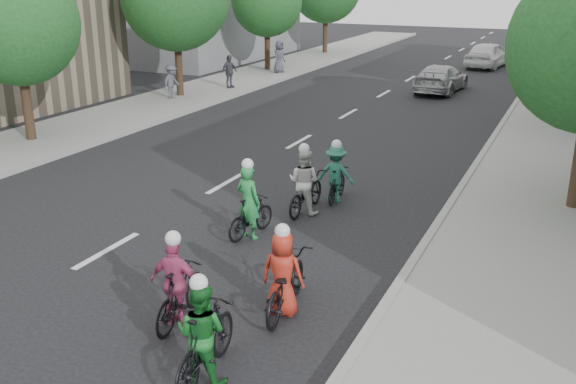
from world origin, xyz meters
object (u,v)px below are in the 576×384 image
Objects in this scene: cyclist_3 at (250,210)px; cyclist_4 at (204,339)px; cyclist_1 at (336,178)px; cyclist_2 at (284,280)px; follow_car_lead at (441,78)px; spectator_2 at (279,57)px; follow_car_trail at (488,54)px; spectator_1 at (229,71)px; cyclist_0 at (178,289)px; cyclist_5 at (305,188)px; spectator_0 at (172,81)px.

cyclist_3 is 5.23m from cyclist_4.
cyclist_2 is (1.19, -5.63, -0.04)m from cyclist_1.
follow_car_lead is 2.55× the size of spectator_2.
spectator_1 is (-10.22, -13.61, 0.17)m from follow_car_trail.
cyclist_1 is at bearing -98.85° from cyclist_0.
cyclist_2 is at bearing 100.71° from follow_car_trail.
follow_car_trail is (0.79, 9.59, 0.12)m from follow_car_lead.
spectator_1 is (-9.43, -4.02, 0.29)m from follow_car_lead.
follow_car_lead is (-0.54, 17.80, 0.04)m from cyclist_5.
cyclist_3 is 16.02m from spectator_0.
follow_car_lead is at bearing -91.25° from cyclist_4.
spectator_0 reaches higher than follow_car_trail.
spectator_2 reaches higher than follow_car_lead.
cyclist_4 is 24.67m from follow_car_lead.
cyclist_3 is 29.31m from follow_car_trail.
follow_car_trail is 2.86× the size of spectator_1.
cyclist_1 is at bearing -85.55° from cyclist_2.
cyclist_2 is (1.42, 1.07, -0.03)m from cyclist_0.
spectator_0 is at bearing 65.22° from follow_car_trail.
cyclist_5 reaches higher than cyclist_1.
cyclist_3 is at bearing -86.74° from cyclist_0.
spectator_2 is at bearing 47.21° from follow_car_trail.
cyclist_2 is 1.33× the size of spectator_0.
follow_car_lead is at bearing -91.99° from cyclist_2.
cyclist_2 is at bearing -138.26° from spectator_0.
cyclist_1 is 16.79m from follow_car_lead.
cyclist_4 reaches higher than cyclist_0.
spectator_0 is 3.64m from spectator_1.
follow_car_lead is (-0.96, 16.76, 0.02)m from cyclist_1.
cyclist_3 is 1.14× the size of spectator_1.
cyclist_3 is at bearing 96.85° from follow_car_trail.
cyclist_3 is at bearing -74.80° from cyclist_4.
cyclist_1 is 14.61m from spectator_0.
spectator_1 reaches higher than cyclist_1.
cyclist_5 is at bearing 95.24° from follow_car_lead.
spectator_2 reaches higher than spectator_1.
cyclist_3 is at bearing 67.98° from cyclist_1.
cyclist_1 is 5.75m from cyclist_2.
spectator_0 is (-12.28, 17.06, 0.27)m from cyclist_4.
spectator_1 is at bearing -65.25° from cyclist_2.
follow_car_trail is (0.26, 27.40, 0.16)m from cyclist_5.
cyclist_2 is 1.28× the size of spectator_1.
cyclist_3 reaches higher than spectator_1.
spectator_0 is (-10.41, 12.17, 0.29)m from cyclist_3.
cyclist_3 reaches higher than follow_car_lead.
cyclist_1 is (0.23, 6.70, 0.01)m from cyclist_0.
cyclist_2 is 1.06× the size of cyclist_4.
follow_car_trail is 20.44m from spectator_0.
cyclist_0 is 33.06m from follow_car_trail.
cyclist_5 reaches higher than follow_car_lead.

